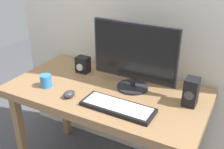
% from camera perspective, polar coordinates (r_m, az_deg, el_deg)
% --- Properties ---
extents(desk, '(1.34, 0.70, 0.76)m').
position_cam_1_polar(desk, '(1.86, -1.21, -5.30)').
color(desk, '#936D47').
rests_on(desk, ground_plane).
extents(monitor, '(0.58, 0.21, 0.45)m').
position_cam_1_polar(monitor, '(1.75, 4.69, 3.90)').
color(monitor, '#232328').
rests_on(monitor, desk).
extents(keyboard_primary, '(0.45, 0.17, 0.03)m').
position_cam_1_polar(keyboard_primary, '(1.61, 1.22, -6.84)').
color(keyboard_primary, black).
rests_on(keyboard_primary, desk).
extents(mouse, '(0.08, 0.10, 0.04)m').
position_cam_1_polar(mouse, '(1.74, -9.02, -4.08)').
color(mouse, '#333338').
rests_on(mouse, desk).
extents(speaker_right, '(0.08, 0.10, 0.17)m').
position_cam_1_polar(speaker_right, '(1.68, 16.29, -3.52)').
color(speaker_right, black).
rests_on(speaker_right, desk).
extents(audio_controller, '(0.10, 0.09, 0.12)m').
position_cam_1_polar(audio_controller, '(2.05, -6.16, 2.09)').
color(audio_controller, black).
rests_on(audio_controller, desk).
extents(coffee_mug, '(0.08, 0.08, 0.09)m').
position_cam_1_polar(coffee_mug, '(1.89, -13.74, -1.29)').
color(coffee_mug, '#337FD8').
rests_on(coffee_mug, desk).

